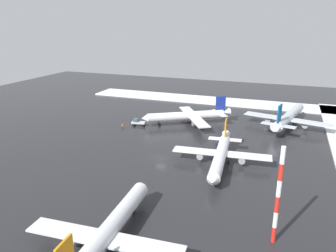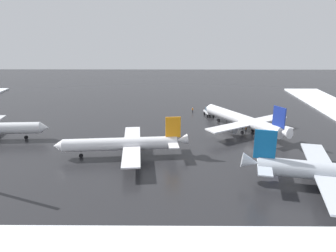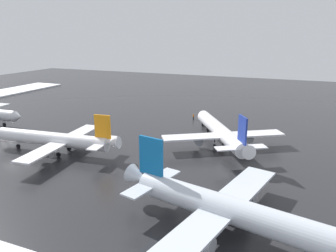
# 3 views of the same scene
# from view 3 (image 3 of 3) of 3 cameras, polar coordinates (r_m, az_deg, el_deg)

# --- Properties ---
(ground_plane) EXTENTS (240.00, 240.00, 0.00)m
(ground_plane) POSITION_cam_3_polar(r_m,az_deg,el_deg) (82.46, -12.06, -1.07)
(ground_plane) COLOR #232326
(airplane_distant_tail) EXTENTS (23.96, 27.95, 9.32)m
(airplane_distant_tail) POSITION_cam_3_polar(r_m,az_deg,el_deg) (71.35, 9.18, -0.98)
(airplane_distant_tail) COLOR white
(airplane_distant_tail) RESTS_ON ground_plane
(airplane_parked_starboard) EXTENTS (29.45, 24.47, 8.74)m
(airplane_parked_starboard) POSITION_cam_3_polar(r_m,az_deg,el_deg) (69.81, -19.05, -2.21)
(airplane_parked_starboard) COLOR white
(airplane_parked_starboard) RESTS_ON ground_plane
(airplane_far_rear) EXTENTS (33.93, 28.43, 10.17)m
(airplane_far_rear) POSITION_cam_3_polar(r_m,az_deg,el_deg) (40.22, 11.85, -14.47)
(airplane_far_rear) COLOR silver
(airplane_far_rear) RESTS_ON ground_plane
(pushback_tug) EXTENTS (3.11, 4.96, 2.50)m
(pushback_tug) POSITION_cam_3_polar(r_m,az_deg,el_deg) (88.11, 6.77, 1.12)
(pushback_tug) COLOR silver
(pushback_tug) RESTS_ON ground_plane
(ground_crew_mid_apron) EXTENTS (0.36, 0.36, 1.71)m
(ground_crew_mid_apron) POSITION_cam_3_polar(r_m,az_deg,el_deg) (81.82, 8.94, -0.33)
(ground_crew_mid_apron) COLOR black
(ground_crew_mid_apron) RESTS_ON ground_plane
(ground_crew_near_tug) EXTENTS (0.36, 0.36, 1.71)m
(ground_crew_near_tug) POSITION_cam_3_polar(r_m,az_deg,el_deg) (92.60, 4.45, 1.71)
(ground_crew_near_tug) COLOR black
(ground_crew_near_tug) RESTS_ON ground_plane
(ground_crew_by_nose_gear) EXTENTS (0.36, 0.36, 1.71)m
(ground_crew_by_nose_gear) POSITION_cam_3_polar(r_m,az_deg,el_deg) (71.12, 9.54, -2.83)
(ground_crew_by_nose_gear) COLOR black
(ground_crew_by_nose_gear) RESTS_ON ground_plane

